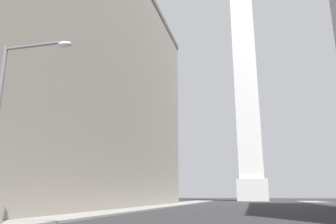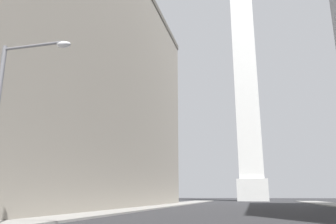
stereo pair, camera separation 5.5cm
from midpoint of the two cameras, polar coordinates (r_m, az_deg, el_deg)
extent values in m
cube|color=gray|center=(36.81, -6.47, -16.43)|extent=(5.00, 111.61, 0.15)
cube|color=gray|center=(43.79, -22.05, 5.48)|extent=(23.42, 57.33, 31.07)
cube|color=silver|center=(94.01, 14.53, -13.03)|extent=(8.07, 8.07, 5.76)
cube|color=silver|center=(101.22, 13.25, 7.85)|extent=(6.45, 6.45, 66.53)
cylinder|color=slate|center=(15.80, -22.26, 10.63)|extent=(2.98, 0.12, 0.12)
sphere|color=slate|center=(16.69, -26.45, 9.75)|extent=(0.20, 0.20, 0.20)
ellipsoid|color=silver|center=(14.96, -17.61, 11.14)|extent=(0.64, 0.36, 0.26)
camera|label=1|loc=(0.03, -89.97, -0.01)|focal=35.00mm
camera|label=2|loc=(0.03, 90.03, 0.01)|focal=35.00mm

